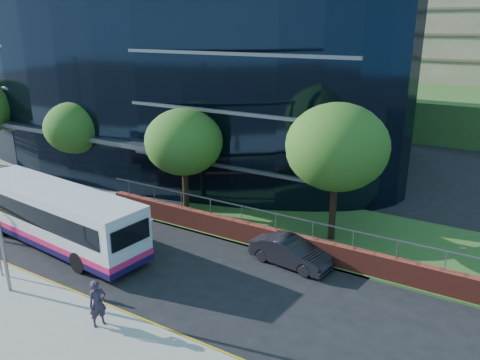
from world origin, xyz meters
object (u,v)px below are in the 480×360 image
Objects in this scene: tree_far_c at (184,142)px; pedestrian at (98,303)px; parked_car at (290,252)px; tree_far_b at (75,128)px; tree_far_d at (337,147)px; city_bus at (57,216)px.

tree_far_c reaches higher than pedestrian.
parked_car is 2.17× the size of pedestrian.
tree_far_d is at bearing 1.51° from tree_far_b.
city_bus is at bearing -113.42° from tree_far_c.
city_bus is (-3.01, -6.95, -2.88)m from tree_far_c.
tree_far_b is at bearing -178.49° from tree_far_d.
city_bus is at bearing 80.55° from pedestrian.
tree_far_d is 0.64× the size of city_bus.
pedestrian is at bearing -69.03° from tree_far_c.
city_bus is at bearing -146.51° from tree_far_d.
tree_far_d is (9.00, 1.00, 0.65)m from tree_far_c.
tree_far_b is 10.53m from city_bus.
parked_car is (-0.73, -3.59, -4.52)m from tree_far_d.
tree_far_b is 18.48m from pedestrian.
pedestrian is (4.19, -10.93, -3.45)m from tree_far_c.
tree_far_c reaches higher than tree_far_b.
tree_far_d is 13.50m from pedestrian.
city_bus is at bearing -46.80° from tree_far_b.
tree_far_c is 0.87× the size of tree_far_d.
pedestrian is (14.19, -11.43, -3.12)m from tree_far_b.
tree_far_b is 18.86m from parked_car.
pedestrian is at bearing -111.97° from tree_far_d.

